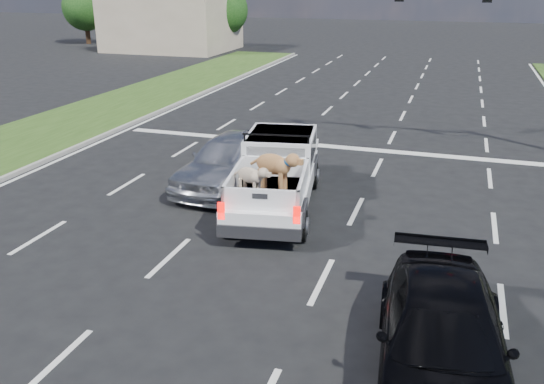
# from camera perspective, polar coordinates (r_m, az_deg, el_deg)

# --- Properties ---
(ground) EXTENTS (160.00, 160.00, 0.00)m
(ground) POSITION_cam_1_polar(r_m,az_deg,el_deg) (12.48, -2.96, -7.61)
(ground) COLOR black
(ground) RESTS_ON ground
(road_markings) EXTENTS (17.75, 60.00, 0.01)m
(road_markings) POSITION_cam_1_polar(r_m,az_deg,el_deg) (18.27, 4.33, 1.66)
(road_markings) COLOR silver
(road_markings) RESTS_ON ground
(grass_median_left) EXTENTS (5.00, 60.00, 0.10)m
(grass_median_left) POSITION_cam_1_polar(r_m,az_deg,el_deg) (23.21, -24.87, 3.99)
(grass_median_left) COLOR #284515
(grass_median_left) RESTS_ON ground
(curb_left) EXTENTS (0.15, 60.00, 0.14)m
(curb_left) POSITION_cam_1_polar(r_m,az_deg,el_deg) (21.64, -20.05, 3.63)
(curb_left) COLOR gray
(curb_left) RESTS_ON ground
(building_left) EXTENTS (10.00, 8.00, 4.40)m
(building_left) POSITION_cam_1_polar(r_m,az_deg,el_deg) (52.25, -9.87, 16.10)
(building_left) COLOR #C0AE92
(building_left) RESTS_ON ground
(tree_far_a) EXTENTS (4.20, 4.20, 5.40)m
(tree_far_a) POSITION_cam_1_polar(r_m,az_deg,el_deg) (59.10, -18.04, 16.97)
(tree_far_a) COLOR #332114
(tree_far_a) RESTS_ON ground
(tree_far_b) EXTENTS (4.20, 4.20, 5.40)m
(tree_far_b) POSITION_cam_1_polar(r_m,az_deg,el_deg) (55.86, -12.78, 17.29)
(tree_far_b) COLOR #332114
(tree_far_b) RESTS_ON ground
(tree_far_c) EXTENTS (4.20, 4.20, 5.40)m
(tree_far_c) POSITION_cam_1_polar(r_m,az_deg,el_deg) (52.31, -4.81, 17.52)
(tree_far_c) COLOR #332114
(tree_far_c) RESTS_ON ground
(pickup_truck) EXTENTS (2.80, 5.62, 2.01)m
(pickup_truck) POSITION_cam_1_polar(r_m,az_deg,el_deg) (15.45, 0.38, 1.87)
(pickup_truck) COLOR black
(pickup_truck) RESTS_ON ground
(silver_sedan) EXTENTS (2.40, 4.90, 1.61)m
(silver_sedan) POSITION_cam_1_polar(r_m,az_deg,el_deg) (17.10, -4.18, 3.16)
(silver_sedan) COLOR silver
(silver_sedan) RESTS_ON ground
(black_coupe) EXTENTS (2.38, 5.01, 1.41)m
(black_coupe) POSITION_cam_1_polar(r_m,az_deg,el_deg) (9.38, 16.54, -13.88)
(black_coupe) COLOR black
(black_coupe) RESTS_ON ground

